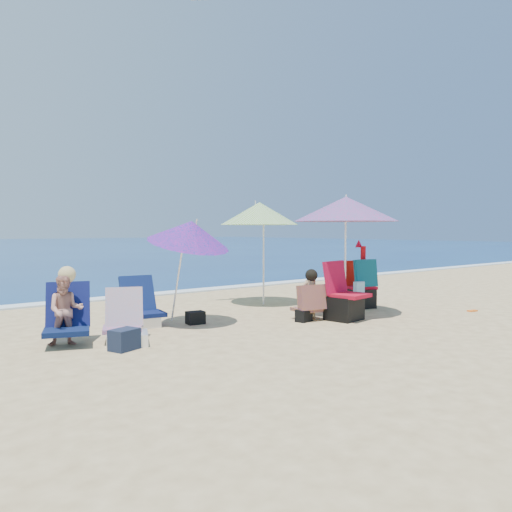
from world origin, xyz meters
TOP-DOWN VIEW (x-y plane):
  - ground at (0.00, 0.00)m, footprint 120.00×120.00m
  - foam at (0.00, 5.10)m, footprint 120.00×0.50m
  - umbrella_turquoise at (1.38, 0.48)m, footprint 1.97×1.97m
  - umbrella_striped at (0.95, 2.43)m, footprint 1.88×1.88m
  - umbrella_blue at (-1.38, 1.36)m, footprint 1.50×1.54m
  - furled_umbrella at (2.15, 0.72)m, footprint 0.17×0.25m
  - chair_navy at (-2.04, 1.81)m, footprint 0.74×0.80m
  - chair_rainbow at (-2.74, 0.82)m, footprint 0.74×0.90m
  - camp_chair_left at (0.91, 0.11)m, footprint 0.68×0.72m
  - camp_chair_right at (2.16, 0.78)m, footprint 0.84×0.74m
  - person_center at (0.46, 0.44)m, footprint 0.63×0.59m
  - person_left at (-3.41, 1.19)m, footprint 0.81×0.89m
  - bag_navy_a at (-2.93, 0.44)m, footprint 0.41×0.36m
  - bag_black_a at (-1.27, 1.39)m, footprint 0.31×0.24m
  - bag_black_b at (0.26, 0.42)m, footprint 0.30×0.24m
  - orange_item at (3.47, -0.84)m, footprint 0.21×0.13m

SIDE VIEW (x-z plane):
  - ground at x=0.00m, z-range 0.00..0.00m
  - orange_item at x=3.47m, z-range 0.00..0.03m
  - foam at x=0.00m, z-range 0.00..0.04m
  - bag_black_a at x=-1.27m, z-range 0.00..0.21m
  - bag_black_b at x=0.26m, z-range 0.00..0.21m
  - bag_navy_a at x=-2.93m, z-range 0.00..0.27m
  - chair_rainbow at x=-2.74m, z-range -0.17..0.56m
  - chair_navy at x=-2.04m, z-range -0.18..0.60m
  - camp_chair_left at x=0.91m, z-range -0.20..0.80m
  - camp_chair_right at x=2.16m, z-range -0.14..0.84m
  - person_center at x=0.46m, z-range -0.01..0.86m
  - person_left at x=-3.41m, z-range -0.05..1.01m
  - furled_umbrella at x=2.15m, z-range 0.07..1.42m
  - umbrella_blue at x=-1.38m, z-range 0.58..2.41m
  - umbrella_striped at x=0.95m, z-range 0.80..2.95m
  - umbrella_turquoise at x=1.38m, z-range 0.83..3.01m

